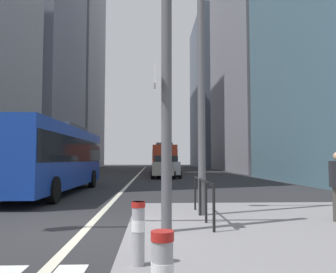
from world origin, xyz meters
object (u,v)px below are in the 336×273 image
object	(u,v)px
city_bus_red_receding	(164,158)
street_lamp_post	(201,26)
city_bus_blue_oncoming	(52,155)
traffic_signal_gantry	(80,42)
car_oncoming_mid	(53,167)
bollard_left	(138,230)
city_bus_red_distant	(161,158)
car_receding_near	(168,166)
car_receding_far	(163,167)

from	to	relation	value
city_bus_red_receding	street_lamp_post	size ratio (longest dim) A/B	1.34
city_bus_blue_oncoming	traffic_signal_gantry	size ratio (longest dim) A/B	1.95
car_oncoming_mid	traffic_signal_gantry	bearing A→B (deg)	-73.01
street_lamp_post	bollard_left	size ratio (longest dim) A/B	9.07
car_oncoming_mid	bollard_left	bearing A→B (deg)	-71.58
city_bus_red_distant	traffic_signal_gantry	xyz separation A→B (m)	(-2.87, -53.13, 2.24)
city_bus_blue_oncoming	car_oncoming_mid	bearing A→B (deg)	105.61
city_bus_blue_oncoming	car_receding_near	xyz separation A→B (m)	(6.16, 14.33, -0.85)
city_bus_blue_oncoming	car_receding_near	size ratio (longest dim) A/B	2.64
city_bus_red_distant	city_bus_red_receding	bearing A→B (deg)	-90.23
car_oncoming_mid	street_lamp_post	world-z (taller)	street_lamp_post
car_receding_far	bollard_left	world-z (taller)	car_receding_far
city_bus_blue_oncoming	bollard_left	world-z (taller)	city_bus_blue_oncoming
car_receding_near	street_lamp_post	size ratio (longest dim) A/B	0.55
traffic_signal_gantry	bollard_left	distance (m)	4.33
car_oncoming_mid	car_receding_near	bearing A→B (deg)	18.60
city_bus_red_distant	city_bus_blue_oncoming	bearing A→B (deg)	-97.99
city_bus_red_distant	traffic_signal_gantry	world-z (taller)	traffic_signal_gantry
car_receding_near	traffic_signal_gantry	bearing A→B (deg)	-96.96
traffic_signal_gantry	car_oncoming_mid	bearing A→B (deg)	106.99
city_bus_blue_oncoming	street_lamp_post	size ratio (longest dim) A/B	1.46
city_bus_red_distant	car_oncoming_mid	bearing A→B (deg)	-105.96
city_bus_red_distant	bollard_left	size ratio (longest dim) A/B	13.39
car_oncoming_mid	traffic_signal_gantry	size ratio (longest dim) A/B	0.72
car_oncoming_mid	street_lamp_post	bearing A→B (deg)	-63.82
traffic_signal_gantry	street_lamp_post	bearing A→B (deg)	36.41
city_bus_red_receding	car_oncoming_mid	size ratio (longest dim) A/B	2.48
traffic_signal_gantry	car_receding_far	bearing A→B (deg)	83.88
city_bus_red_receding	car_receding_near	size ratio (longest dim) A/B	2.42
city_bus_blue_oncoming	car_receding_near	world-z (taller)	city_bus_blue_oncoming
city_bus_blue_oncoming	traffic_signal_gantry	distance (m)	10.40
city_bus_red_distant	bollard_left	xyz separation A→B (m)	(-1.54, -55.41, -1.20)
bollard_left	city_bus_blue_oncoming	bearing A→B (deg)	110.98
car_receding_far	street_lamp_post	xyz separation A→B (m)	(0.39, -20.82, 4.29)
city_bus_blue_oncoming	street_lamp_post	xyz separation A→B (m)	(6.08, -7.53, 3.45)
city_bus_red_receding	traffic_signal_gantry	world-z (taller)	traffic_signal_gantry
city_bus_red_receding	street_lamp_post	xyz separation A→B (m)	(0.06, -31.09, 3.45)
car_oncoming_mid	car_receding_far	distance (m)	9.07
traffic_signal_gantry	bollard_left	world-z (taller)	traffic_signal_gantry
car_oncoming_mid	car_receding_far	world-z (taller)	same
bollard_left	traffic_signal_gantry	bearing A→B (deg)	120.29
city_bus_red_receding	bollard_left	bearing A→B (deg)	-92.36
car_receding_near	street_lamp_post	bearing A→B (deg)	-90.21
city_bus_red_receding	car_receding_near	distance (m)	9.26
traffic_signal_gantry	city_bus_red_receding	bearing A→B (deg)	85.19
car_receding_near	car_receding_far	size ratio (longest dim) A/B	1.03
bollard_left	street_lamp_post	bearing A→B (deg)	70.89
city_bus_red_receding	car_receding_far	distance (m)	10.30
city_bus_red_receding	bollard_left	world-z (taller)	city_bus_red_receding
car_oncoming_mid	bollard_left	world-z (taller)	car_oncoming_mid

